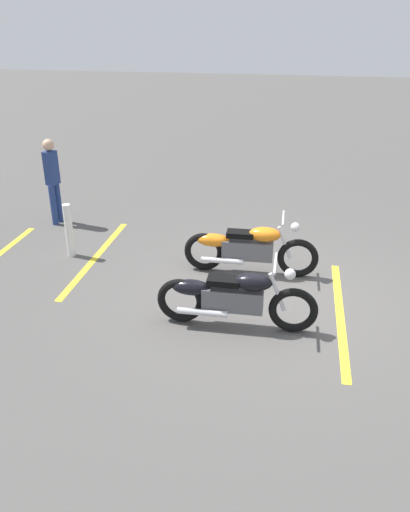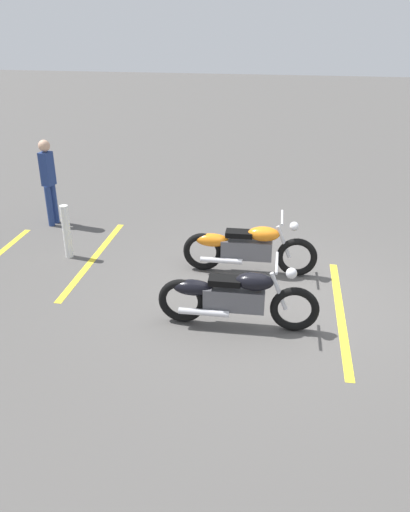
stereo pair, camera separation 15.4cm
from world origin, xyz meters
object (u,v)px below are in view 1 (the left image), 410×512
at_px(motorcycle_bright_foreground, 247,248).
at_px(motorcycle_dark_foreground, 232,297).
at_px(bollard_post, 69,231).
at_px(bystander_near_row, 53,178).

height_order(motorcycle_bright_foreground, motorcycle_dark_foreground, same).
distance_m(motorcycle_bright_foreground, motorcycle_dark_foreground, 1.65).
xyz_separation_m(motorcycle_bright_foreground, motorcycle_dark_foreground, (0.03, 1.65, 0.00)).
bearing_deg(bollard_post, motorcycle_bright_foreground, 177.90).
bearing_deg(motorcycle_dark_foreground, bystander_near_row, 141.01).
bearing_deg(bystander_near_row, bollard_post, -46.50).
distance_m(bystander_near_row, bollard_post, 1.77).
bearing_deg(motorcycle_bright_foreground, motorcycle_dark_foreground, -92.03).
height_order(bystander_near_row, bollard_post, bystander_near_row).
height_order(motorcycle_dark_foreground, bollard_post, motorcycle_dark_foreground).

